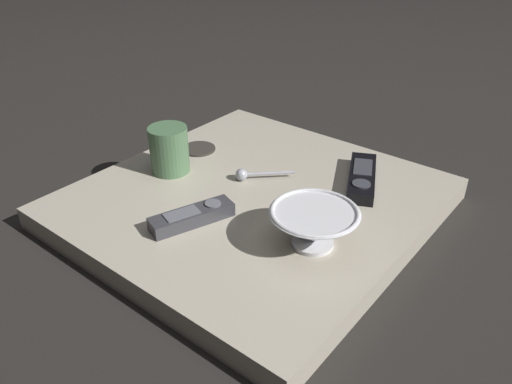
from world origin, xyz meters
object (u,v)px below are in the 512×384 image
at_px(cereal_bowl, 314,226).
at_px(teaspoon, 247,174).
at_px(tv_remote_near, 192,216).
at_px(tv_remote_far, 362,178).
at_px(coffee_mug, 169,150).
at_px(drink_coaster, 199,149).

xyz_separation_m(cereal_bowl, teaspoon, (-0.24, 0.11, -0.03)).
distance_m(tv_remote_near, tv_remote_far, 0.37).
relative_size(coffee_mug, tv_remote_far, 0.53).
distance_m(cereal_bowl, teaspoon, 0.26).
height_order(cereal_bowl, teaspoon, cereal_bowl).
bearing_deg(coffee_mug, teaspoon, 24.59).
bearing_deg(teaspoon, coffee_mug, -155.41).
bearing_deg(coffee_mug, cereal_bowl, -4.98).
xyz_separation_m(tv_remote_far, drink_coaster, (-0.38, -0.10, -0.01)).
xyz_separation_m(teaspoon, tv_remote_near, (0.03, -0.19, 0.00)).
bearing_deg(cereal_bowl, drink_coaster, 160.64).
height_order(tv_remote_near, tv_remote_far, same).
bearing_deg(drink_coaster, coffee_mug, -77.31).
distance_m(cereal_bowl, coffee_mug, 0.40).
bearing_deg(drink_coaster, teaspoon, -12.73).
bearing_deg(tv_remote_far, drink_coaster, -165.45).
bearing_deg(tv_remote_near, tv_remote_far, 62.15).
xyz_separation_m(teaspoon, tv_remote_far, (0.20, 0.14, 0.00)).
relative_size(cereal_bowl, tv_remote_near, 0.94).
height_order(coffee_mug, tv_remote_near, coffee_mug).
height_order(tv_remote_far, drink_coaster, tv_remote_far).
bearing_deg(teaspoon, tv_remote_far, 35.21).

